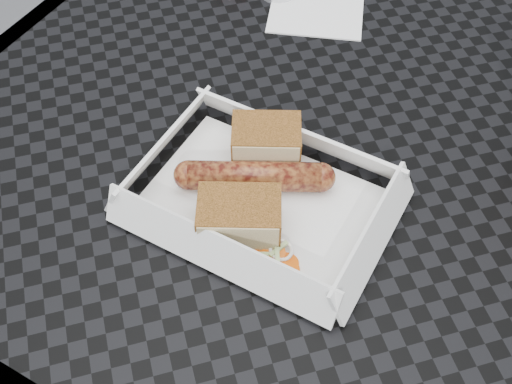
% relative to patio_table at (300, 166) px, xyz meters
% --- Properties ---
extents(ground, '(60.00, 60.00, 0.00)m').
position_rel_patio_table_xyz_m(ground, '(0.00, 0.00, -0.67)').
color(ground, '#565659').
rests_on(ground, ground).
extents(patio_table, '(0.80, 0.80, 0.74)m').
position_rel_patio_table_xyz_m(patio_table, '(0.00, 0.00, 0.00)').
color(patio_table, black).
rests_on(patio_table, ground).
extents(food_tray, '(0.22, 0.15, 0.00)m').
position_rel_patio_table_xyz_m(food_tray, '(0.01, -0.12, 0.08)').
color(food_tray, white).
rests_on(food_tray, patio_table).
extents(bratwurst, '(0.15, 0.09, 0.03)m').
position_rel_patio_table_xyz_m(bratwurst, '(-0.00, -0.11, 0.09)').
color(bratwurst, brown).
rests_on(bratwurst, food_tray).
extents(bread_near, '(0.08, 0.08, 0.04)m').
position_rel_patio_table_xyz_m(bread_near, '(-0.01, -0.07, 0.10)').
color(bread_near, brown).
rests_on(bread_near, food_tray).
extents(bread_far, '(0.09, 0.08, 0.04)m').
position_rel_patio_table_xyz_m(bread_far, '(0.01, -0.16, 0.10)').
color(bread_far, brown).
rests_on(bread_far, food_tray).
extents(veg_garnish, '(0.03, 0.03, 0.00)m').
position_rel_patio_table_xyz_m(veg_garnish, '(0.06, -0.17, 0.08)').
color(veg_garnish, '#E35409').
rests_on(veg_garnish, food_tray).
extents(napkin, '(0.15, 0.15, 0.00)m').
position_rel_patio_table_xyz_m(napkin, '(-0.08, 0.19, 0.08)').
color(napkin, white).
rests_on(napkin, patio_table).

